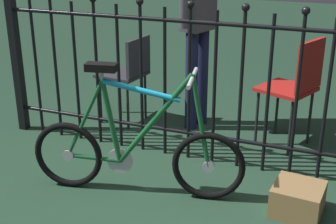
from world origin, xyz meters
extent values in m
plane|color=#213E2B|center=(0.00, 0.00, 0.00)|extent=(20.00, 20.00, 0.00)
cylinder|color=black|center=(-1.75, 0.65, 0.59)|extent=(0.03, 0.03, 1.17)
cylinder|color=black|center=(-1.55, 0.65, 0.59)|extent=(0.03, 0.03, 1.17)
cylinder|color=black|center=(-1.35, 0.65, 0.59)|extent=(0.03, 0.03, 1.17)
cylinder|color=black|center=(-1.15, 0.65, 0.59)|extent=(0.03, 0.03, 1.17)
cylinder|color=black|center=(-0.96, 0.65, 0.59)|extent=(0.03, 0.03, 1.17)
cylinder|color=black|center=(-0.76, 0.65, 0.59)|extent=(0.03, 0.03, 1.17)
cylinder|color=black|center=(-0.56, 0.65, 0.59)|extent=(0.03, 0.03, 1.17)
sphere|color=black|center=(-0.56, 0.65, 1.20)|extent=(0.06, 0.06, 0.06)
cylinder|color=black|center=(-0.36, 0.65, 0.59)|extent=(0.03, 0.03, 1.17)
cylinder|color=black|center=(-0.17, 0.65, 0.59)|extent=(0.03, 0.03, 1.17)
sphere|color=black|center=(-0.17, 0.65, 1.20)|extent=(0.06, 0.06, 0.06)
cylinder|color=black|center=(0.03, 0.65, 0.59)|extent=(0.03, 0.03, 1.17)
cylinder|color=black|center=(0.23, 0.65, 0.59)|extent=(0.03, 0.03, 1.17)
sphere|color=black|center=(0.23, 0.65, 1.20)|extent=(0.06, 0.06, 0.06)
cylinder|color=black|center=(0.43, 0.65, 0.59)|extent=(0.03, 0.03, 1.17)
cylinder|color=black|center=(0.63, 0.65, 0.59)|extent=(0.03, 0.03, 1.17)
sphere|color=black|center=(0.63, 0.65, 1.20)|extent=(0.06, 0.06, 0.06)
cylinder|color=black|center=(0.82, 0.65, 0.59)|extent=(0.03, 0.03, 1.17)
cylinder|color=black|center=(0.00, 0.65, 0.21)|extent=(3.49, 0.03, 0.03)
cylinder|color=black|center=(0.00, 0.65, 1.08)|extent=(3.49, 0.03, 0.03)
cube|color=black|center=(-1.75, 0.65, 0.65)|extent=(0.07, 0.07, 1.29)
torus|color=black|center=(-0.78, -0.09, 0.24)|extent=(0.48, 0.14, 0.49)
cylinder|color=silver|center=(-0.78, -0.09, 0.24)|extent=(0.08, 0.05, 0.08)
torus|color=black|center=(0.16, 0.11, 0.24)|extent=(0.48, 0.14, 0.49)
cylinder|color=silver|center=(0.16, 0.11, 0.24)|extent=(0.08, 0.05, 0.08)
cylinder|color=#19592D|center=(-0.19, 0.04, 0.55)|extent=(0.51, 0.14, 0.65)
cylinder|color=#19A5D8|center=(-0.27, 0.02, 0.74)|extent=(0.51, 0.14, 0.14)
cylinder|color=#19592D|center=(-0.47, -0.02, 0.51)|extent=(0.14, 0.06, 0.57)
cylinder|color=#19592D|center=(-0.60, -0.05, 0.24)|extent=(0.37, 0.10, 0.04)
cylinder|color=#19592D|center=(-0.65, -0.06, 0.52)|extent=(0.29, 0.08, 0.56)
cylinder|color=#19592D|center=(0.11, 0.10, 0.55)|extent=(0.15, 0.06, 0.63)
cylinder|color=silver|center=(0.05, 0.09, 0.85)|extent=(0.03, 0.03, 0.02)
cylinder|color=silver|center=(0.05, 0.09, 0.84)|extent=(0.11, 0.40, 0.03)
cylinder|color=silver|center=(-0.52, -0.03, 0.83)|extent=(0.03, 0.03, 0.07)
cube|color=black|center=(-0.52, -0.03, 0.88)|extent=(0.21, 0.13, 0.05)
cylinder|color=silver|center=(-0.42, -0.01, 0.23)|extent=(0.18, 0.05, 0.18)
cylinder|color=black|center=(0.28, 1.09, 0.24)|extent=(0.02, 0.02, 0.47)
cylinder|color=black|center=(0.40, 1.38, 0.24)|extent=(0.02, 0.02, 0.47)
cylinder|color=black|center=(0.57, 0.98, 0.24)|extent=(0.02, 0.02, 0.47)
cylinder|color=black|center=(0.69, 1.27, 0.24)|extent=(0.02, 0.02, 0.47)
cube|color=#A51E19|center=(0.49, 1.18, 0.49)|extent=(0.51, 0.51, 0.03)
cube|color=#A51E19|center=(0.66, 1.11, 0.72)|extent=(0.17, 0.36, 0.40)
cylinder|color=black|center=(-1.16, 1.03, 0.22)|extent=(0.02, 0.02, 0.44)
cylinder|color=black|center=(-1.13, 1.33, 0.22)|extent=(0.02, 0.02, 0.44)
cylinder|color=black|center=(-0.86, 1.00, 0.22)|extent=(0.02, 0.02, 0.44)
cylinder|color=black|center=(-0.83, 1.30, 0.22)|extent=(0.02, 0.02, 0.44)
cube|color=#2D2D33|center=(-1.00, 1.17, 0.46)|extent=(0.42, 0.42, 0.03)
cube|color=#2D2D33|center=(-0.82, 1.14, 0.64)|extent=(0.07, 0.36, 0.33)
cylinder|color=#191E3F|center=(-0.34, 1.23, 0.44)|extent=(0.11, 0.11, 0.89)
cylinder|color=#191E3F|center=(-0.29, 1.38, 0.44)|extent=(0.11, 0.11, 0.89)
cube|color=olive|center=(0.74, 0.16, 0.10)|extent=(0.33, 0.33, 0.20)
camera|label=1|loc=(0.92, -2.52, 1.68)|focal=50.00mm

